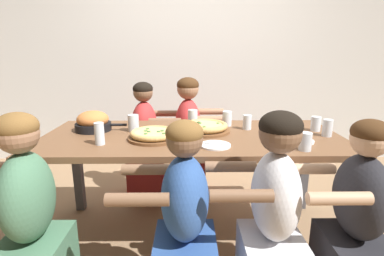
{
  "coord_description": "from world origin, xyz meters",
  "views": [
    {
      "loc": [
        -0.03,
        -2.03,
        1.37
      ],
      "look_at": [
        0.0,
        0.0,
        0.84
      ],
      "focal_mm": 28.0,
      "sensor_mm": 36.0,
      "label": 1
    }
  ],
  "objects_px": {
    "drinking_glass_g": "(305,143)",
    "empty_plate_a": "(297,141)",
    "drinking_glass_a": "(193,118)",
    "diner_near_right": "(355,228)",
    "drinking_glass_d": "(100,135)",
    "pizza_board_second": "(154,135)",
    "diner_near_midright": "(273,223)",
    "cocktail_glass_blue": "(293,128)",
    "diner_near_center": "(184,229)",
    "empty_plate_b": "(215,145)",
    "drinking_glass_f": "(316,124)",
    "drinking_glass_c": "(227,119)",
    "drinking_glass_e": "(327,129)",
    "skillet_bowl": "(93,122)",
    "pizza_board_main": "(205,127)",
    "diner_far_midleft": "(146,146)",
    "drinking_glass_b": "(247,123)",
    "empty_plate_c": "(284,124)",
    "diner_near_left": "(31,226)",
    "diner_far_center": "(188,143)",
    "drinking_glass_h": "(133,123)"
  },
  "relations": [
    {
      "from": "drinking_glass_g",
      "to": "empty_plate_a",
      "type": "bearing_deg",
      "value": 84.29
    },
    {
      "from": "drinking_glass_d",
      "to": "drinking_glass_e",
      "type": "xyz_separation_m",
      "value": [
        1.52,
        0.17,
        -0.01
      ]
    },
    {
      "from": "drinking_glass_d",
      "to": "drinking_glass_g",
      "type": "relative_size",
      "value": 1.3
    },
    {
      "from": "diner_near_right",
      "to": "empty_plate_a",
      "type": "bearing_deg",
      "value": 17.05
    },
    {
      "from": "drinking_glass_a",
      "to": "diner_near_right",
      "type": "height_order",
      "value": "diner_near_right"
    },
    {
      "from": "skillet_bowl",
      "to": "empty_plate_b",
      "type": "distance_m",
      "value": 0.96
    },
    {
      "from": "empty_plate_b",
      "to": "drinking_glass_h",
      "type": "xyz_separation_m",
      "value": [
        -0.57,
        0.36,
        0.06
      ]
    },
    {
      "from": "drinking_glass_h",
      "to": "diner_far_center",
      "type": "xyz_separation_m",
      "value": [
        0.4,
        0.57,
        -0.33
      ]
    },
    {
      "from": "diner_near_midright",
      "to": "skillet_bowl",
      "type": "bearing_deg",
      "value": 54.85
    },
    {
      "from": "empty_plate_a",
      "to": "drinking_glass_e",
      "type": "height_order",
      "value": "drinking_glass_e"
    },
    {
      "from": "drinking_glass_f",
      "to": "diner_near_right",
      "type": "bearing_deg",
      "value": -95.52
    },
    {
      "from": "drinking_glass_c",
      "to": "diner_near_left",
      "type": "bearing_deg",
      "value": -139.95
    },
    {
      "from": "pizza_board_main",
      "to": "diner_near_midright",
      "type": "xyz_separation_m",
      "value": [
        0.31,
        -0.76,
        -0.32
      ]
    },
    {
      "from": "empty_plate_a",
      "to": "drinking_glass_a",
      "type": "bearing_deg",
      "value": 144.77
    },
    {
      "from": "drinking_glass_b",
      "to": "diner_near_right",
      "type": "height_order",
      "value": "diner_near_right"
    },
    {
      "from": "pizza_board_second",
      "to": "drinking_glass_h",
      "type": "bearing_deg",
      "value": 131.08
    },
    {
      "from": "skillet_bowl",
      "to": "diner_near_left",
      "type": "distance_m",
      "value": 0.88
    },
    {
      "from": "drinking_glass_b",
      "to": "diner_near_left",
      "type": "height_order",
      "value": "diner_near_left"
    },
    {
      "from": "diner_far_center",
      "to": "diner_near_right",
      "type": "bearing_deg",
      "value": 32.9
    },
    {
      "from": "diner_far_midleft",
      "to": "diner_far_center",
      "type": "height_order",
      "value": "diner_far_center"
    },
    {
      "from": "diner_near_right",
      "to": "diner_near_midright",
      "type": "xyz_separation_m",
      "value": [
        -0.43,
        0.0,
        0.03
      ]
    },
    {
      "from": "drinking_glass_d",
      "to": "diner_near_right",
      "type": "distance_m",
      "value": 1.55
    },
    {
      "from": "empty_plate_a",
      "to": "drinking_glass_b",
      "type": "bearing_deg",
      "value": 130.32
    },
    {
      "from": "drinking_glass_b",
      "to": "diner_far_midleft",
      "type": "relative_size",
      "value": 0.1
    },
    {
      "from": "empty_plate_c",
      "to": "diner_near_right",
      "type": "xyz_separation_m",
      "value": [
        0.1,
        -0.95,
        -0.32
      ]
    },
    {
      "from": "empty_plate_a",
      "to": "drinking_glass_c",
      "type": "distance_m",
      "value": 0.6
    },
    {
      "from": "diner_near_midright",
      "to": "cocktail_glass_blue",
      "type": "bearing_deg",
      "value": -24.38
    },
    {
      "from": "pizza_board_second",
      "to": "diner_near_left",
      "type": "distance_m",
      "value": 0.88
    },
    {
      "from": "pizza_board_main",
      "to": "diner_near_right",
      "type": "bearing_deg",
      "value": -45.51
    },
    {
      "from": "diner_near_right",
      "to": "drinking_glass_g",
      "type": "bearing_deg",
      "value": 27.86
    },
    {
      "from": "drinking_glass_a",
      "to": "diner_far_midleft",
      "type": "xyz_separation_m",
      "value": [
        -0.44,
        0.36,
        -0.35
      ]
    },
    {
      "from": "drinking_glass_b",
      "to": "diner_near_center",
      "type": "distance_m",
      "value": 1.01
    },
    {
      "from": "pizza_board_main",
      "to": "pizza_board_second",
      "type": "xyz_separation_m",
      "value": [
        -0.36,
        -0.18,
        -0.0
      ]
    },
    {
      "from": "cocktail_glass_blue",
      "to": "drinking_glass_d",
      "type": "height_order",
      "value": "drinking_glass_d"
    },
    {
      "from": "drinking_glass_a",
      "to": "diner_near_midright",
      "type": "bearing_deg",
      "value": -67.92
    },
    {
      "from": "drinking_glass_c",
      "to": "drinking_glass_e",
      "type": "bearing_deg",
      "value": -25.22
    },
    {
      "from": "empty_plate_b",
      "to": "diner_near_right",
      "type": "bearing_deg",
      "value": -30.36
    },
    {
      "from": "pizza_board_second",
      "to": "diner_near_midright",
      "type": "distance_m",
      "value": 0.93
    },
    {
      "from": "drinking_glass_f",
      "to": "pizza_board_second",
      "type": "bearing_deg",
      "value": -170.58
    },
    {
      "from": "pizza_board_main",
      "to": "empty_plate_b",
      "type": "relative_size",
      "value": 1.87
    },
    {
      "from": "drinking_glass_g",
      "to": "drinking_glass_b",
      "type": "bearing_deg",
      "value": 116.98
    },
    {
      "from": "pizza_board_main",
      "to": "empty_plate_b",
      "type": "distance_m",
      "value": 0.35
    },
    {
      "from": "drinking_glass_a",
      "to": "pizza_board_second",
      "type": "bearing_deg",
      "value": -123.18
    },
    {
      "from": "cocktail_glass_blue",
      "to": "drinking_glass_d",
      "type": "relative_size",
      "value": 0.92
    },
    {
      "from": "skillet_bowl",
      "to": "drinking_glass_f",
      "type": "height_order",
      "value": "skillet_bowl"
    },
    {
      "from": "drinking_glass_g",
      "to": "pizza_board_second",
      "type": "bearing_deg",
      "value": 164.89
    },
    {
      "from": "skillet_bowl",
      "to": "empty_plate_b",
      "type": "height_order",
      "value": "skillet_bowl"
    },
    {
      "from": "drinking_glass_g",
      "to": "diner_near_center",
      "type": "relative_size",
      "value": 0.1
    },
    {
      "from": "drinking_glass_e",
      "to": "diner_far_midleft",
      "type": "distance_m",
      "value": 1.58
    },
    {
      "from": "drinking_glass_f",
      "to": "diner_near_right",
      "type": "height_order",
      "value": "diner_near_right"
    }
  ]
}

